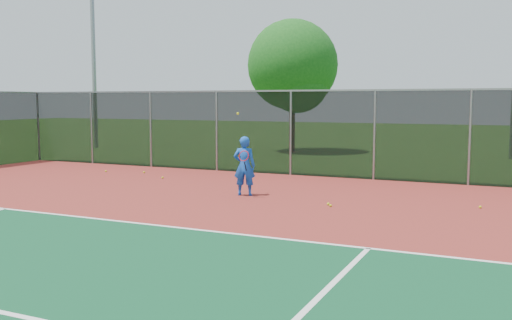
# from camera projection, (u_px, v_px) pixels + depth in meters

# --- Properties ---
(ground) EXTENTS (120.00, 120.00, 0.00)m
(ground) POSITION_uv_depth(u_px,v_px,m) (185.00, 284.00, 8.35)
(ground) COLOR #275217
(ground) RESTS_ON ground
(court_apron) EXTENTS (30.00, 20.00, 0.02)m
(court_apron) POSITION_uv_depth(u_px,v_px,m) (244.00, 251.00, 10.16)
(court_apron) COLOR maroon
(court_apron) RESTS_ON ground
(fence_back) EXTENTS (30.00, 0.06, 3.03)m
(fence_back) POSITION_uv_depth(u_px,v_px,m) (374.00, 134.00, 19.04)
(fence_back) COLOR black
(fence_back) RESTS_ON court_apron
(tennis_player) EXTENTS (0.70, 0.69, 2.33)m
(tennis_player) POSITION_uv_depth(u_px,v_px,m) (244.00, 166.00, 15.92)
(tennis_player) COLOR blue
(tennis_player) RESTS_ON court_apron
(practice_ball_0) EXTENTS (0.07, 0.07, 0.07)m
(practice_ball_0) POSITION_uv_depth(u_px,v_px,m) (480.00, 207.00, 14.07)
(practice_ball_0) COLOR #C8D719
(practice_ball_0) RESTS_ON court_apron
(practice_ball_1) EXTENTS (0.07, 0.07, 0.07)m
(practice_ball_1) POSITION_uv_depth(u_px,v_px,m) (144.00, 172.00, 20.90)
(practice_ball_1) COLOR #C8D719
(practice_ball_1) RESTS_ON court_apron
(practice_ball_2) EXTENTS (0.07, 0.07, 0.07)m
(practice_ball_2) POSITION_uv_depth(u_px,v_px,m) (328.00, 204.00, 14.48)
(practice_ball_2) COLOR #C8D719
(practice_ball_2) RESTS_ON court_apron
(practice_ball_5) EXTENTS (0.07, 0.07, 0.07)m
(practice_ball_5) POSITION_uv_depth(u_px,v_px,m) (106.00, 171.00, 21.21)
(practice_ball_5) COLOR #C8D719
(practice_ball_5) RESTS_ON court_apron
(practice_ball_6) EXTENTS (0.07, 0.07, 0.07)m
(practice_ball_6) POSITION_uv_depth(u_px,v_px,m) (331.00, 205.00, 14.27)
(practice_ball_6) COLOR #C8D719
(practice_ball_6) RESTS_ON court_apron
(practice_ball_7) EXTENTS (0.07, 0.07, 0.07)m
(practice_ball_7) POSITION_uv_depth(u_px,v_px,m) (163.00, 178.00, 19.43)
(practice_ball_7) COLOR #C8D719
(practice_ball_7) RESTS_ON court_apron
(floodlight_nw) EXTENTS (0.90, 0.40, 11.34)m
(floodlight_nw) POSITION_uv_depth(u_px,v_px,m) (93.00, 33.00, 31.94)
(floodlight_nw) COLOR gray
(floodlight_nw) RESTS_ON ground
(tree_back_left) EXTENTS (4.64, 4.64, 6.82)m
(tree_back_left) POSITION_uv_depth(u_px,v_px,m) (294.00, 69.00, 29.14)
(tree_back_left) COLOR #352213
(tree_back_left) RESTS_ON ground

